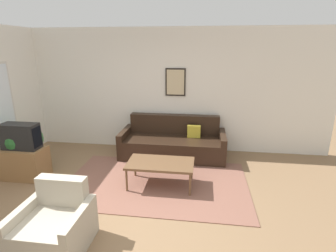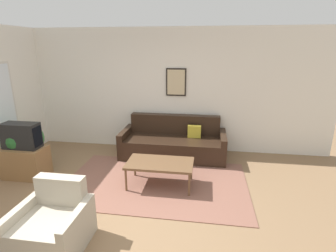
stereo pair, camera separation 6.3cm
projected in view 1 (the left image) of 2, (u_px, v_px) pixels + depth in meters
name	position (u px, v px, depth m)	size (l,w,h in m)	color
ground_plane	(107.00, 222.00, 3.57)	(16.00, 16.00, 0.00)	#846647
area_rug	(156.00, 183.00, 4.59)	(3.15, 1.96, 0.01)	brown
wall_back	(148.00, 90.00, 5.90)	(8.00, 0.09, 2.70)	white
couch	(173.00, 143.00, 5.69)	(2.22, 0.90, 0.85)	black
coffee_table	(160.00, 164.00, 4.40)	(1.11, 0.62, 0.43)	brown
tv_stand	(25.00, 163.00, 4.73)	(0.75, 0.46, 0.56)	olive
tv	(21.00, 136.00, 4.58)	(0.64, 0.28, 0.45)	black
armchair	(54.00, 227.00, 3.08)	(0.79, 0.76, 0.77)	#B2A893
potted_plant_tall	(21.00, 141.00, 4.77)	(0.59, 0.59, 0.98)	#935638
potted_plant_by_window	(29.00, 141.00, 5.16)	(0.53, 0.53, 0.82)	slate
potted_plant_small	(27.00, 143.00, 5.16)	(0.41, 0.41, 0.72)	#935638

